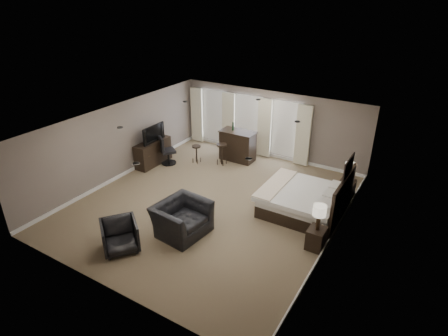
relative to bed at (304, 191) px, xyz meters
The scene contains 16 objects.
room 2.83m from the bed, 158.93° to the right, with size 7.60×8.60×2.64m.
window_bay 4.77m from the bed, 138.98° to the left, with size 5.25×0.20×2.30m.
bed is the anchor object (origin of this frame).
nightstand_near 1.76m from the bed, 58.46° to the right, with size 0.42×0.52×0.56m, color black.
nightstand_far 1.75m from the bed, 58.46° to the left, with size 0.46×0.56×0.61m, color black.
lamp_near 1.71m from the bed, 58.46° to the right, with size 0.33×0.33×0.69m, color beige.
lamp_far 1.71m from the bed, 58.46° to the left, with size 0.31×0.31×0.63m, color beige.
wall_art 1.52m from the bed, ahead, with size 0.04×0.96×0.56m, color slate.
dresser 6.04m from the bed, behind, with size 0.51×1.57×0.91m, color black.
tv 6.04m from the bed, behind, with size 1.11×0.64×0.15m, color black.
armchair_near 3.64m from the bed, 132.01° to the right, with size 1.38×0.90×1.20m, color black.
armchair_far 5.29m from the bed, 129.19° to the right, with size 0.87×0.81×0.90m, color black.
bar_counter 4.16m from the bed, 147.06° to the left, with size 1.35×0.70×1.18m, color black.
bar_stool_left 4.86m from the bed, 165.44° to the left, with size 0.33×0.33×0.69m, color black.
bar_stool_right 4.12m from the bed, 157.29° to the left, with size 0.39×0.39×0.82m, color black.
desk_chair 5.58m from the bed, behind, with size 0.56×0.56×1.10m, color black.
Camera 1 is at (5.49, -8.35, 6.08)m, focal length 30.00 mm.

